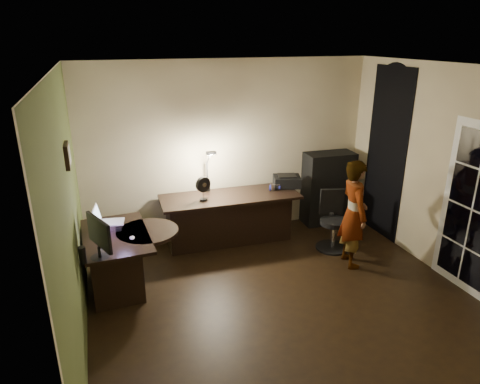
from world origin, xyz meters
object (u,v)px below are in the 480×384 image
object	(u,v)px
desk_left	(118,261)
person	(354,214)
desk_right	(230,219)
office_chair	(334,222)
cabinet	(328,188)
monitor	(98,244)

from	to	relation	value
desk_left	person	world-z (taller)	person
desk_right	office_chair	distance (m)	1.55
desk_left	person	bearing A→B (deg)	-10.74
cabinet	office_chair	distance (m)	1.02
person	monitor	bearing A→B (deg)	100.02
monitor	person	xyz separation A→B (m)	(3.27, 0.09, -0.13)
desk_left	office_chair	world-z (taller)	office_chair
cabinet	office_chair	xyz separation A→B (m)	(-0.40, -0.92, -0.17)
desk_right	person	size ratio (longest dim) A/B	1.37
desk_left	cabinet	xyz separation A→B (m)	(3.48, 0.95, 0.25)
cabinet	person	size ratio (longest dim) A/B	0.81
desk_right	person	distance (m)	1.83
desk_right	office_chair	bearing A→B (deg)	-24.47
monitor	office_chair	distance (m)	3.34
desk_left	desk_right	xyz separation A→B (m)	(1.69, 0.71, 0.03)
office_chair	person	bearing A→B (deg)	-75.07
desk_left	monitor	world-z (taller)	monitor
desk_right	desk_left	bearing A→B (deg)	-155.20
desk_left	person	xyz separation A→B (m)	(3.07, -0.43, 0.39)
desk_right	cabinet	xyz separation A→B (m)	(1.79, 0.23, 0.22)
cabinet	monitor	xyz separation A→B (m)	(-3.67, -1.47, 0.27)
office_chair	person	xyz separation A→B (m)	(-0.00, -0.46, 0.31)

